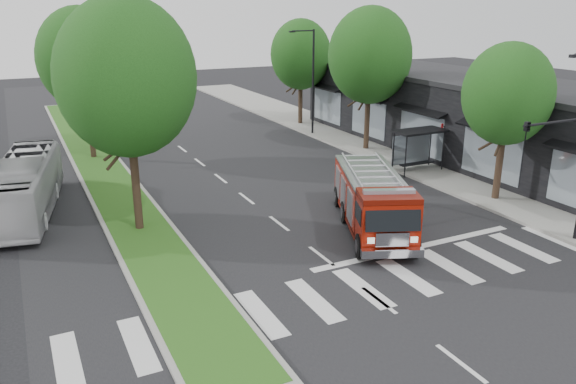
% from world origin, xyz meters
% --- Properties ---
extents(ground, '(140.00, 140.00, 0.00)m').
position_xyz_m(ground, '(0.00, 0.00, 0.00)').
color(ground, black).
rests_on(ground, ground).
extents(sidewalk_right, '(5.00, 80.00, 0.15)m').
position_xyz_m(sidewalk_right, '(12.50, 10.00, 0.07)').
color(sidewalk_right, gray).
rests_on(sidewalk_right, ground).
extents(median, '(3.00, 50.00, 0.15)m').
position_xyz_m(median, '(-6.00, 18.00, 0.08)').
color(median, gray).
rests_on(median, ground).
extents(storefront_row, '(8.00, 30.00, 5.00)m').
position_xyz_m(storefront_row, '(17.00, 10.00, 2.50)').
color(storefront_row, black).
rests_on(storefront_row, ground).
extents(bus_shelter, '(3.20, 1.60, 2.61)m').
position_xyz_m(bus_shelter, '(11.20, 8.15, 2.04)').
color(bus_shelter, black).
rests_on(bus_shelter, ground).
extents(tree_right_near, '(4.40, 4.40, 8.05)m').
position_xyz_m(tree_right_near, '(11.50, 2.00, 5.51)').
color(tree_right_near, black).
rests_on(tree_right_near, ground).
extents(tree_right_mid, '(5.60, 5.60, 9.72)m').
position_xyz_m(tree_right_mid, '(11.50, 14.00, 6.49)').
color(tree_right_mid, black).
rests_on(tree_right_mid, ground).
extents(tree_right_far, '(5.00, 5.00, 8.73)m').
position_xyz_m(tree_right_far, '(11.50, 24.00, 5.84)').
color(tree_right_far, black).
rests_on(tree_right_far, ground).
extents(tree_median_near, '(5.80, 5.80, 10.16)m').
position_xyz_m(tree_median_near, '(-6.00, 6.00, 6.81)').
color(tree_median_near, black).
rests_on(tree_median_near, ground).
extents(tree_median_far, '(5.60, 5.60, 9.72)m').
position_xyz_m(tree_median_far, '(-6.00, 20.00, 6.49)').
color(tree_median_far, black).
rests_on(tree_median_far, ground).
extents(streetlight_right_far, '(2.11, 0.20, 8.00)m').
position_xyz_m(streetlight_right_far, '(10.35, 20.00, 4.48)').
color(streetlight_right_far, black).
rests_on(streetlight_right_far, ground).
extents(fire_engine, '(5.32, 8.35, 2.79)m').
position_xyz_m(fire_engine, '(3.51, 1.61, 1.34)').
color(fire_engine, '#5D0E05').
rests_on(fire_engine, ground).
extents(city_bus, '(4.13, 10.16, 2.76)m').
position_xyz_m(city_bus, '(-10.36, 10.71, 1.38)').
color(city_bus, '#B2B1B6').
rests_on(city_bus, ground).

